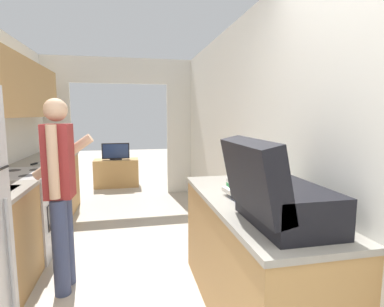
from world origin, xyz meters
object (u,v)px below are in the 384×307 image
object	(u,v)px
tv_cabinet	(117,173)
knife	(35,163)
suitcase	(275,195)
range_oven	(23,213)
book_stack	(245,189)
person	(60,190)
television	(116,152)

from	to	relation	value
tv_cabinet	knife	bearing A→B (deg)	-110.25
suitcase	knife	distance (m)	3.17
suitcase	range_oven	bearing A→B (deg)	135.01
range_oven	book_stack	world-z (taller)	range_oven
knife	person	bearing A→B (deg)	-50.15
suitcase	book_stack	xyz separation A→B (m)	(0.05, 0.56, -0.11)
book_stack	television	world-z (taller)	book_stack
suitcase	television	bearing A→B (deg)	102.44
book_stack	tv_cabinet	distance (m)	4.49
tv_cabinet	television	bearing A→B (deg)	-90.00
suitcase	book_stack	distance (m)	0.57
suitcase	tv_cabinet	distance (m)	5.04
suitcase	television	distance (m)	4.95
book_stack	knife	distance (m)	2.78
person	knife	distance (m)	1.50
television	knife	xyz separation A→B (m)	(-0.87, -2.32, 0.16)
person	tv_cabinet	bearing A→B (deg)	-1.09
range_oven	book_stack	size ratio (longest dim) A/B	3.53
suitcase	tv_cabinet	xyz separation A→B (m)	(-1.06, 4.86, -0.77)
range_oven	tv_cabinet	xyz separation A→B (m)	(0.86, 2.94, -0.17)
range_oven	television	size ratio (longest dim) A/B	1.86
suitcase	knife	size ratio (longest dim) A/B	2.11
knife	book_stack	bearing A→B (deg)	-27.27
tv_cabinet	book_stack	bearing A→B (deg)	-75.53
suitcase	television	size ratio (longest dim) A/B	1.12
range_oven	tv_cabinet	size ratio (longest dim) A/B	1.15
book_stack	knife	xyz separation A→B (m)	(-1.98, 1.94, -0.06)
book_stack	tv_cabinet	xyz separation A→B (m)	(-1.11, 4.30, -0.67)
range_oven	person	size ratio (longest dim) A/B	0.63
book_stack	range_oven	bearing A→B (deg)	145.36
suitcase	knife	xyz separation A→B (m)	(-1.93, 2.50, -0.16)
range_oven	person	bearing A→B (deg)	-54.62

